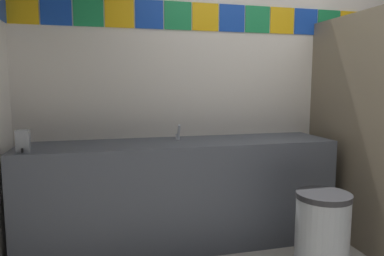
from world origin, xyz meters
The scene contains 5 objects.
wall_back centered at (0.00, 1.46, 1.26)m, with size 4.56×0.09×2.51m.
vanity_counter centered at (-0.93, 1.13, 0.45)m, with size 2.60×0.59×0.89m.
faucet_center centered at (-0.93, 1.22, 0.95)m, with size 0.04×0.10×0.14m.
soap_dispenser centered at (-2.11, 0.95, 0.97)m, with size 0.09×0.09×0.16m.
trash_bin centered at (-0.06, 0.38, 0.31)m, with size 0.38×0.38×0.61m.
Camera 1 is at (-1.56, -1.76, 1.38)m, focal length 33.41 mm.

